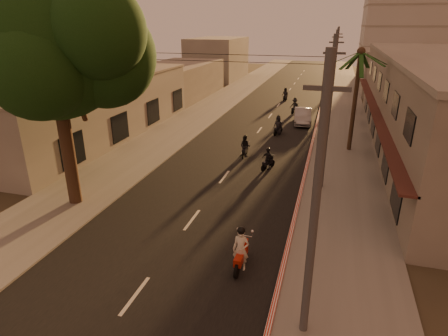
{
  "coord_description": "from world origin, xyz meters",
  "views": [
    {
      "loc": [
        6.36,
        -13.92,
        9.57
      ],
      "look_at": [
        0.68,
        5.6,
        1.62
      ],
      "focal_mm": 30.0,
      "sensor_mm": 36.0,
      "label": 1
    }
  ],
  "objects_px": {
    "scooter_red": "(241,250)",
    "scooter_mid_a": "(245,147)",
    "scooter_far_a": "(278,126)",
    "scooter_far_b": "(295,106)",
    "scooter_far_c": "(285,95)",
    "scooter_mid_b": "(268,159)",
    "palm_tree": "(360,58)",
    "broadleaf_tree": "(60,46)",
    "parked_car": "(303,116)"
  },
  "relations": [
    {
      "from": "scooter_mid_b",
      "to": "scooter_far_a",
      "type": "bearing_deg",
      "value": 117.67
    },
    {
      "from": "scooter_mid_a",
      "to": "palm_tree",
      "type": "bearing_deg",
      "value": 24.77
    },
    {
      "from": "broadleaf_tree",
      "to": "scooter_mid_b",
      "type": "xyz_separation_m",
      "value": [
        9.09,
        8.09,
        -7.75
      ]
    },
    {
      "from": "scooter_red",
      "to": "parked_car",
      "type": "bearing_deg",
      "value": 90.24
    },
    {
      "from": "broadleaf_tree",
      "to": "palm_tree",
      "type": "height_order",
      "value": "broadleaf_tree"
    },
    {
      "from": "scooter_far_c",
      "to": "palm_tree",
      "type": "bearing_deg",
      "value": -61.54
    },
    {
      "from": "palm_tree",
      "to": "scooter_far_c",
      "type": "height_order",
      "value": "palm_tree"
    },
    {
      "from": "scooter_red",
      "to": "scooter_far_b",
      "type": "xyz_separation_m",
      "value": [
        -1.02,
        29.25,
        -0.04
      ]
    },
    {
      "from": "palm_tree",
      "to": "scooter_far_a",
      "type": "bearing_deg",
      "value": 153.49
    },
    {
      "from": "scooter_mid_a",
      "to": "scooter_far_c",
      "type": "height_order",
      "value": "scooter_mid_a"
    },
    {
      "from": "scooter_mid_b",
      "to": "parked_car",
      "type": "xyz_separation_m",
      "value": [
        1.15,
        13.43,
        0.04
      ]
    },
    {
      "from": "scooter_far_c",
      "to": "parked_car",
      "type": "bearing_deg",
      "value": -67.42
    },
    {
      "from": "palm_tree",
      "to": "scooter_far_c",
      "type": "distance_m",
      "value": 21.56
    },
    {
      "from": "scooter_red",
      "to": "scooter_far_b",
      "type": "distance_m",
      "value": 29.26
    },
    {
      "from": "scooter_far_a",
      "to": "scooter_far_b",
      "type": "bearing_deg",
      "value": 101.77
    },
    {
      "from": "scooter_red",
      "to": "scooter_far_c",
      "type": "height_order",
      "value": "scooter_red"
    },
    {
      "from": "palm_tree",
      "to": "scooter_mid_b",
      "type": "bearing_deg",
      "value": -133.73
    },
    {
      "from": "scooter_far_c",
      "to": "scooter_far_a",
      "type": "bearing_deg",
      "value": -77.96
    },
    {
      "from": "palm_tree",
      "to": "scooter_far_b",
      "type": "xyz_separation_m",
      "value": [
        -5.63,
        12.01,
        -6.32
      ]
    },
    {
      "from": "palm_tree",
      "to": "parked_car",
      "type": "distance_m",
      "value": 10.89
    },
    {
      "from": "scooter_mid_b",
      "to": "scooter_far_c",
      "type": "xyz_separation_m",
      "value": [
        -2.1,
        24.9,
        0.04
      ]
    },
    {
      "from": "scooter_red",
      "to": "scooter_far_a",
      "type": "xyz_separation_m",
      "value": [
        -1.53,
        20.3,
        -0.05
      ]
    },
    {
      "from": "palm_tree",
      "to": "scooter_red",
      "type": "bearing_deg",
      "value": -104.95
    },
    {
      "from": "broadleaf_tree",
      "to": "scooter_mid_b",
      "type": "height_order",
      "value": "broadleaf_tree"
    },
    {
      "from": "parked_car",
      "to": "scooter_far_c",
      "type": "height_order",
      "value": "scooter_far_c"
    },
    {
      "from": "scooter_red",
      "to": "scooter_mid_a",
      "type": "relative_size",
      "value": 1.16
    },
    {
      "from": "scooter_far_a",
      "to": "scooter_far_c",
      "type": "relative_size",
      "value": 1.05
    },
    {
      "from": "scooter_mid_b",
      "to": "palm_tree",
      "type": "bearing_deg",
      "value": 69.98
    },
    {
      "from": "parked_car",
      "to": "palm_tree",
      "type": "bearing_deg",
      "value": -66.64
    },
    {
      "from": "scooter_mid_a",
      "to": "parked_car",
      "type": "bearing_deg",
      "value": 73.18
    },
    {
      "from": "scooter_mid_b",
      "to": "scooter_far_b",
      "type": "height_order",
      "value": "scooter_far_b"
    },
    {
      "from": "parked_car",
      "to": "scooter_mid_a",
      "type": "bearing_deg",
      "value": -112.44
    },
    {
      "from": "scooter_red",
      "to": "parked_car",
      "type": "relative_size",
      "value": 0.42
    },
    {
      "from": "palm_tree",
      "to": "parked_car",
      "type": "bearing_deg",
      "value": 119.68
    },
    {
      "from": "palm_tree",
      "to": "scooter_far_c",
      "type": "xyz_separation_m",
      "value": [
        -7.62,
        19.13,
        -6.39
      ]
    },
    {
      "from": "scooter_mid_a",
      "to": "scooter_mid_b",
      "type": "xyz_separation_m",
      "value": [
        2.11,
        -2.13,
        -0.04
      ]
    },
    {
      "from": "scooter_far_c",
      "to": "scooter_mid_a",
      "type": "bearing_deg",
      "value": -83.27
    },
    {
      "from": "scooter_mid_a",
      "to": "scooter_far_b",
      "type": "distance_m",
      "value": 15.77
    },
    {
      "from": "palm_tree",
      "to": "scooter_far_a",
      "type": "height_order",
      "value": "palm_tree"
    },
    {
      "from": "scooter_mid_a",
      "to": "scooter_mid_b",
      "type": "height_order",
      "value": "scooter_mid_a"
    },
    {
      "from": "scooter_mid_a",
      "to": "scooter_far_c",
      "type": "relative_size",
      "value": 1.01
    },
    {
      "from": "scooter_mid_a",
      "to": "parked_car",
      "type": "relative_size",
      "value": 0.36
    },
    {
      "from": "scooter_red",
      "to": "scooter_far_a",
      "type": "relative_size",
      "value": 1.12
    },
    {
      "from": "scooter_far_b",
      "to": "palm_tree",
      "type": "bearing_deg",
      "value": -48.99
    },
    {
      "from": "broadleaf_tree",
      "to": "scooter_far_c",
      "type": "xyz_separation_m",
      "value": [
        6.99,
        32.99,
        -7.71
      ]
    },
    {
      "from": "scooter_red",
      "to": "scooter_mid_b",
      "type": "distance_m",
      "value": 11.51
    },
    {
      "from": "scooter_mid_b",
      "to": "scooter_far_c",
      "type": "bearing_deg",
      "value": 118.52
    },
    {
      "from": "scooter_mid_a",
      "to": "broadleaf_tree",
      "type": "bearing_deg",
      "value": -125.05
    },
    {
      "from": "palm_tree",
      "to": "scooter_far_b",
      "type": "relative_size",
      "value": 4.57
    },
    {
      "from": "broadleaf_tree",
      "to": "scooter_far_a",
      "type": "relative_size",
      "value": 6.72
    }
  ]
}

